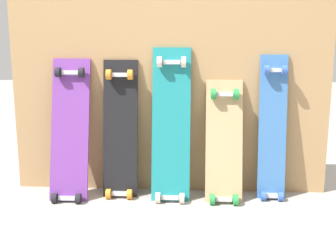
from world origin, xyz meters
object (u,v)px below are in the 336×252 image
skateboard_purple (70,135)px  skateboard_natural (224,147)px  skateboard_black (120,134)px  skateboard_blue (272,133)px  skateboard_teal (171,130)px

skateboard_purple → skateboard_natural: skateboard_purple is taller
skateboard_purple → skateboard_black: 0.30m
skateboard_natural → skateboard_blue: bearing=9.4°
skateboard_teal → skateboard_black: bearing=175.0°
skateboard_purple → skateboard_blue: size_ratio=0.97×
skateboard_black → skateboard_teal: size_ratio=0.92×
skateboard_teal → skateboard_blue: (0.60, 0.04, -0.02)m
skateboard_blue → skateboard_teal: bearing=-176.2°
skateboard_black → skateboard_teal: bearing=-5.0°
skateboard_blue → skateboard_natural: bearing=-170.6°
skateboard_purple → skateboard_teal: 0.60m
skateboard_purple → skateboard_blue: 1.20m
skateboard_purple → skateboard_teal: (0.60, 0.02, 0.03)m
skateboard_natural → skateboard_blue: (0.29, 0.05, 0.07)m
skateboard_natural → skateboard_blue: size_ratio=0.84×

